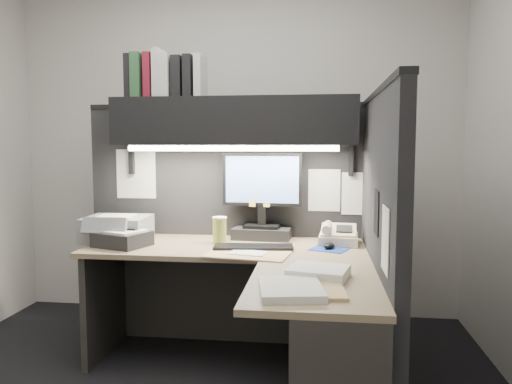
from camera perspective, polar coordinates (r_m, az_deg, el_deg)
wall_back at (r=3.99m, az=-2.37°, el=5.38°), size 3.50×0.04×2.70m
partition_back at (r=3.47m, az=-3.42°, el=-3.74°), size 1.90×0.06×1.60m
partition_right at (r=2.69m, az=13.89°, el=-6.55°), size 0.06×1.50×1.60m
desk at (r=2.61m, az=1.56°, el=-14.95°), size 1.70×1.53×0.73m
overhead_shelf at (r=3.23m, az=-2.41°, el=8.05°), size 1.55×0.34×0.30m
task_light_tube at (r=3.09m, az=-2.84°, el=5.02°), size 1.32×0.04×0.04m
monitor at (r=3.29m, az=0.71°, el=-1.49°), size 0.53×0.26×0.57m
keyboard at (r=2.99m, az=-0.30°, el=-6.35°), size 0.48×0.21×0.02m
mousepad at (r=3.02m, az=8.40°, el=-6.46°), size 0.26×0.25×0.00m
mouse at (r=3.02m, az=8.33°, el=-6.09°), size 0.09×0.11×0.03m
telephone at (r=3.18m, az=9.41°, el=-5.02°), size 0.25×0.26×0.10m
coffee_cup at (r=3.16m, az=-4.18°, el=-4.46°), size 0.11×0.11×0.16m
printer at (r=3.36m, az=-15.59°, el=-4.07°), size 0.41×0.35×0.16m
notebook_stack at (r=3.18m, az=-15.02°, el=-5.21°), size 0.36×0.33×0.09m
open_folder at (r=2.85m, az=-0.90°, el=-7.08°), size 0.50×0.37×0.01m
paper_stack_a at (r=2.38m, az=7.16°, el=-9.12°), size 0.31×0.28×0.05m
paper_stack_b at (r=2.14m, az=3.97°, el=-10.98°), size 0.31×0.36×0.03m
manila_stack at (r=2.16m, az=7.33°, el=-11.11°), size 0.23×0.28×0.01m
binder_row at (r=3.36m, az=-10.34°, el=12.81°), size 0.50×0.24×0.31m
pinned_papers at (r=3.02m, az=2.57°, el=-0.23°), size 1.76×1.31×0.51m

